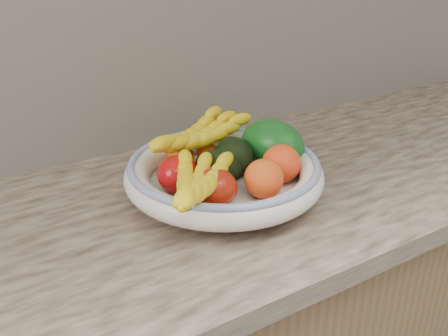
% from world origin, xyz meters
% --- Properties ---
extents(fruit_bowl, '(0.39, 0.39, 0.08)m').
position_xyz_m(fruit_bowl, '(0.00, 1.66, 0.95)').
color(fruit_bowl, white).
rests_on(fruit_bowl, kitchen_counter).
extents(clementine_back_left, '(0.06, 0.06, 0.05)m').
position_xyz_m(clementine_back_left, '(-0.04, 1.77, 0.95)').
color(clementine_back_left, '#F36205').
rests_on(clementine_back_left, fruit_bowl).
extents(clementine_back_right, '(0.06, 0.06, 0.04)m').
position_xyz_m(clementine_back_right, '(0.02, 1.76, 0.95)').
color(clementine_back_right, '#FF5805').
rests_on(clementine_back_right, fruit_bowl).
extents(tomato_left, '(0.10, 0.10, 0.07)m').
position_xyz_m(tomato_left, '(-0.09, 1.68, 0.96)').
color(tomato_left, '#AB0A0C').
rests_on(tomato_left, fruit_bowl).
extents(tomato_near_left, '(0.10, 0.10, 0.07)m').
position_xyz_m(tomato_near_left, '(-0.06, 1.59, 0.96)').
color(tomato_near_left, '#9E1A0B').
rests_on(tomato_near_left, fruit_bowl).
extents(avocado_center, '(0.10, 0.12, 0.07)m').
position_xyz_m(avocado_center, '(-0.01, 1.66, 0.96)').
color(avocado_center, black).
rests_on(avocado_center, fruit_bowl).
extents(avocado_right, '(0.10, 0.13, 0.08)m').
position_xyz_m(avocado_right, '(0.04, 1.69, 0.96)').
color(avocado_right, black).
rests_on(avocado_right, fruit_bowl).
extents(green_mango, '(0.16, 0.18, 0.13)m').
position_xyz_m(green_mango, '(0.13, 1.68, 0.98)').
color(green_mango, '#0D4A13').
rests_on(green_mango, fruit_bowl).
extents(peach_front, '(0.09, 0.09, 0.07)m').
position_xyz_m(peach_front, '(0.03, 1.57, 0.97)').
color(peach_front, orange).
rests_on(peach_front, fruit_bowl).
extents(peach_right, '(0.10, 0.10, 0.08)m').
position_xyz_m(peach_right, '(0.10, 1.60, 0.97)').
color(peach_right, orange).
rests_on(peach_right, fruit_bowl).
extents(banana_bunch_back, '(0.30, 0.20, 0.08)m').
position_xyz_m(banana_bunch_back, '(-0.00, 1.76, 0.99)').
color(banana_bunch_back, yellow).
rests_on(banana_bunch_back, fruit_bowl).
extents(banana_bunch_front, '(0.25, 0.27, 0.07)m').
position_xyz_m(banana_bunch_front, '(-0.11, 1.58, 0.98)').
color(banana_bunch_front, yellow).
rests_on(banana_bunch_front, fruit_bowl).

